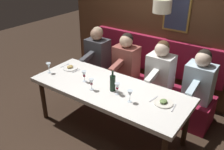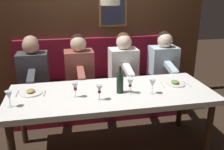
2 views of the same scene
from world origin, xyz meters
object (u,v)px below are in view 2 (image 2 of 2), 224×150
object	(u,v)px
diner_nearest	(163,60)
diner_middle	(79,64)
diner_near	(123,62)
wine_glass_3	(75,87)
dining_table	(111,97)
wine_glass_1	(99,89)
wine_glass_4	(130,83)
wine_glass_0	(152,84)
wine_glass_2	(9,96)
diner_far	(33,67)
wine_bottle	(120,83)

from	to	relation	value
diner_nearest	diner_middle	xyz separation A→B (m)	(0.00, 1.26, 0.00)
diner_near	wine_glass_3	bearing A→B (deg)	141.51
dining_table	wine_glass_1	distance (m)	0.30
dining_table	diner_middle	bearing A→B (deg)	17.93
dining_table	wine_glass_1	world-z (taller)	wine_glass_1
diner_nearest	wine_glass_4	xyz separation A→B (m)	(-0.96, 0.78, 0.04)
dining_table	diner_middle	size ratio (longest dim) A/B	2.85
wine_glass_3	wine_glass_0	bearing A→B (deg)	-95.05
wine_glass_1	wine_glass_4	bearing A→B (deg)	-73.53
wine_glass_1	wine_glass_4	xyz separation A→B (m)	(0.10, -0.35, -0.00)
diner_middle	wine_glass_1	size ratio (longest dim) A/B	4.82
wine_glass_3	diner_near	bearing A→B (deg)	-38.49
wine_glass_0	wine_glass_1	xyz separation A→B (m)	(-0.05, 0.58, -0.00)
diner_near	diner_middle	bearing A→B (deg)	90.00
wine_glass_4	wine_glass_2	bearing A→B (deg)	94.19
diner_far	wine_bottle	xyz separation A→B (m)	(-0.92, -1.00, 0.04)
diner_nearest	wine_bottle	bearing A→B (deg)	136.08
diner_nearest	wine_glass_1	distance (m)	1.55
diner_middle	wine_glass_0	world-z (taller)	diner_middle
dining_table	wine_glass_0	world-z (taller)	wine_glass_0
dining_table	wine_bottle	bearing A→B (deg)	-111.35
diner_far	wine_glass_2	bearing A→B (deg)	173.53
diner_nearest	diner_near	xyz separation A→B (m)	(0.00, 0.62, 0.00)
diner_middle	wine_glass_3	xyz separation A→B (m)	(-0.94, 0.11, 0.04)
wine_glass_0	wine_glass_2	xyz separation A→B (m)	(-0.03, 1.45, 0.00)
wine_glass_2	wine_glass_4	distance (m)	1.22
dining_table	wine_glass_4	distance (m)	0.27
wine_glass_2	diner_far	bearing A→B (deg)	-6.47
wine_glass_0	wine_bottle	world-z (taller)	wine_bottle
diner_near	wine_glass_2	world-z (taller)	diner_near
dining_table	wine_glass_2	bearing A→B (deg)	99.13
diner_far	wine_bottle	bearing A→B (deg)	-132.61
dining_table	diner_far	distance (m)	1.27
wine_glass_4	wine_bottle	distance (m)	0.11
wine_glass_2	wine_bottle	xyz separation A→B (m)	(0.13, -1.11, -0.00)
wine_glass_0	wine_glass_2	distance (m)	1.45
wine_glass_0	wine_glass_4	bearing A→B (deg)	76.03
dining_table	wine_glass_2	xyz separation A→B (m)	(-0.16, 1.03, 0.18)
diner_middle	wine_glass_0	bearing A→B (deg)	-145.07
diner_far	wine_bottle	distance (m)	1.35
diner_nearest	diner_near	world-z (taller)	same
wine_bottle	wine_glass_1	bearing A→B (deg)	120.33
wine_glass_0	wine_bottle	size ratio (longest dim) A/B	0.55
diner_far	wine_glass_3	distance (m)	1.07
wine_glass_2	wine_glass_1	bearing A→B (deg)	-90.96
wine_glass_0	diner_middle	bearing A→B (deg)	34.93
dining_table	diner_nearest	world-z (taller)	diner_nearest
diner_far	wine_glass_4	xyz separation A→B (m)	(-0.96, -1.10, 0.04)
diner_far	wine_glass_3	world-z (taller)	diner_far
wine_glass_3	wine_bottle	bearing A→B (deg)	-86.88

